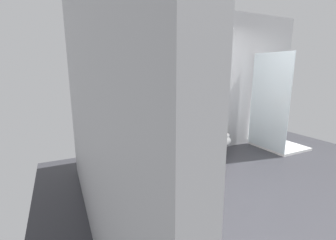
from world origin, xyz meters
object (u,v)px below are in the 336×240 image
object	(u,v)px
vanity_sink_right	(170,141)
soap_dispenser	(180,115)
vanity_sink_left	(118,148)
folded_hand_towel	(172,123)
shower_tray	(275,128)
toilet	(215,135)
toothbrush_cup	(95,124)

from	to	relation	value
vanity_sink_right	soap_dispenser	distance (m)	0.55
vanity_sink_left	folded_hand_towel	xyz separation A→B (m)	(0.89, -0.15, 0.36)
soap_dispenser	shower_tray	world-z (taller)	shower_tray
toilet	toothbrush_cup	distance (m)	2.27
toothbrush_cup	folded_hand_towel	xyz separation A→B (m)	(1.19, -0.33, -0.03)
vanity_sink_right	toilet	world-z (taller)	toilet
vanity_sink_left	toothbrush_cup	distance (m)	0.52
toothbrush_cup	shower_tray	world-z (taller)	shower_tray
soap_dispenser	shower_tray	bearing A→B (deg)	-13.61
toilet	folded_hand_towel	bearing A→B (deg)	-170.74
vanity_sink_left	vanity_sink_right	world-z (taller)	same
toothbrush_cup	vanity_sink_left	bearing A→B (deg)	-30.66
toothbrush_cup	soap_dispenser	bearing A→B (deg)	0.38
toothbrush_cup	folded_hand_towel	distance (m)	1.23
vanity_sink_left	folded_hand_towel	world-z (taller)	folded_hand_towel
toothbrush_cup	shower_tray	size ratio (longest dim) A/B	0.10
toilet	folded_hand_towel	world-z (taller)	toilet
vanity_sink_right	toothbrush_cup	distance (m)	1.30
vanity_sink_right	folded_hand_towel	bearing A→B (deg)	-104.53
soap_dispenser	folded_hand_towel	distance (m)	0.49
toothbrush_cup	shower_tray	xyz separation A→B (m)	(3.52, -0.47, -0.35)
vanity_sink_right	folded_hand_towel	size ratio (longest dim) A/B	3.42
toilet	toothbrush_cup	bearing A→B (deg)	175.87
soap_dispenser	vanity_sink_left	bearing A→B (deg)	-171.47
toilet	toothbrush_cup	xyz separation A→B (m)	(-2.22, 0.16, 0.41)
soap_dispenser	shower_tray	xyz separation A→B (m)	(1.99, -0.48, -0.37)
folded_hand_towel	toilet	bearing A→B (deg)	9.26
vanity_sink_left	soap_dispenser	xyz separation A→B (m)	(1.24, 0.19, 0.41)
vanity_sink_right	shower_tray	distance (m)	2.32
vanity_sink_right	vanity_sink_left	bearing A→B (deg)	180.00
vanity_sink_right	toothbrush_cup	xyz separation A→B (m)	(-1.23, 0.18, 0.39)
vanity_sink_right	toilet	bearing A→B (deg)	0.84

